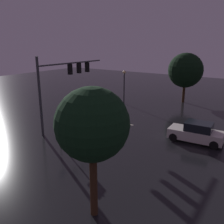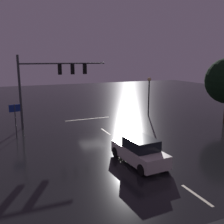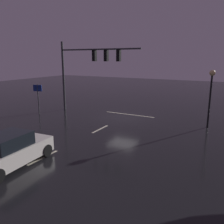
% 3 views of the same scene
% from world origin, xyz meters
% --- Properties ---
extents(ground_plane, '(80.00, 80.00, 0.00)m').
position_xyz_m(ground_plane, '(0.00, 0.00, 0.00)').
color(ground_plane, black).
extents(traffic_signal_assembly, '(8.53, 0.47, 6.89)m').
position_xyz_m(traffic_signal_assembly, '(3.84, -0.21, 4.86)').
color(traffic_signal_assembly, '#383A3D').
rests_on(traffic_signal_assembly, ground_plane).
extents(lane_dash_far, '(0.16, 2.20, 0.01)m').
position_xyz_m(lane_dash_far, '(0.00, 4.00, 0.00)').
color(lane_dash_far, beige).
rests_on(lane_dash_far, ground_plane).
extents(lane_dash_mid, '(0.16, 2.20, 0.01)m').
position_xyz_m(lane_dash_mid, '(0.00, 10.00, 0.00)').
color(lane_dash_mid, beige).
rests_on(lane_dash_mid, ground_plane).
extents(lane_dash_near, '(0.16, 2.20, 0.01)m').
position_xyz_m(lane_dash_near, '(0.00, 16.00, 0.00)').
color(lane_dash_near, beige).
rests_on(lane_dash_near, ground_plane).
extents(stop_bar, '(5.00, 0.16, 0.01)m').
position_xyz_m(stop_bar, '(0.00, -1.39, 0.00)').
color(stop_bar, beige).
rests_on(stop_bar, ground_plane).
extents(car_approaching, '(2.14, 4.46, 1.70)m').
position_xyz_m(car_approaching, '(0.68, 11.45, 0.80)').
color(car_approaching, silver).
rests_on(car_approaching, ground_plane).
extents(street_lamp_left_kerb, '(0.44, 0.44, 4.44)m').
position_xyz_m(street_lamp_left_kerb, '(-7.14, -0.43, 3.16)').
color(street_lamp_left_kerb, black).
rests_on(street_lamp_left_kerb, ground_plane).
extents(route_sign, '(0.89, 0.25, 2.90)m').
position_xyz_m(route_sign, '(7.58, 2.76, 2.09)').
color(route_sign, '#383A3D').
rests_on(route_sign, ground_plane).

